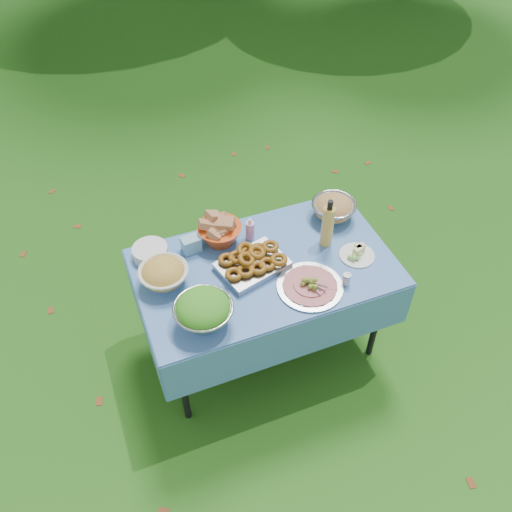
{
  "coord_description": "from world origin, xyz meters",
  "views": [
    {
      "loc": [
        -0.82,
        -1.94,
        3.02
      ],
      "look_at": [
        -0.06,
        0.0,
        0.87
      ],
      "focal_mm": 38.0,
      "sensor_mm": 36.0,
      "label": 1
    }
  ],
  "objects_px": {
    "salad_bowl": "(203,310)",
    "pasta_bowl_steel": "(334,208)",
    "charcuterie_platter": "(310,282)",
    "oil_bottle": "(328,223)",
    "bread_bowl": "(220,230)",
    "picnic_table": "(264,308)",
    "plate_stack": "(150,252)"
  },
  "relations": [
    {
      "from": "salad_bowl",
      "to": "pasta_bowl_steel",
      "type": "bearing_deg",
      "value": 26.49
    },
    {
      "from": "charcuterie_platter",
      "to": "oil_bottle",
      "type": "bearing_deg",
      "value": 50.02
    },
    {
      "from": "bread_bowl",
      "to": "charcuterie_platter",
      "type": "xyz_separation_m",
      "value": [
        0.34,
        -0.53,
        -0.05
      ]
    },
    {
      "from": "pasta_bowl_steel",
      "to": "picnic_table",
      "type": "bearing_deg",
      "value": -156.5
    },
    {
      "from": "salad_bowl",
      "to": "oil_bottle",
      "type": "distance_m",
      "value": 0.9
    },
    {
      "from": "plate_stack",
      "to": "bread_bowl",
      "type": "relative_size",
      "value": 0.78
    },
    {
      "from": "pasta_bowl_steel",
      "to": "charcuterie_platter",
      "type": "height_order",
      "value": "pasta_bowl_steel"
    },
    {
      "from": "pasta_bowl_steel",
      "to": "oil_bottle",
      "type": "bearing_deg",
      "value": -127.01
    },
    {
      "from": "picnic_table",
      "to": "salad_bowl",
      "type": "xyz_separation_m",
      "value": [
        -0.44,
        -0.26,
        0.48
      ]
    },
    {
      "from": "plate_stack",
      "to": "oil_bottle",
      "type": "relative_size",
      "value": 0.63
    },
    {
      "from": "salad_bowl",
      "to": "pasta_bowl_steel",
      "type": "xyz_separation_m",
      "value": [
        0.99,
        0.5,
        -0.03
      ]
    },
    {
      "from": "plate_stack",
      "to": "pasta_bowl_steel",
      "type": "relative_size",
      "value": 0.76
    },
    {
      "from": "picnic_table",
      "to": "salad_bowl",
      "type": "distance_m",
      "value": 0.7
    },
    {
      "from": "salad_bowl",
      "to": "pasta_bowl_steel",
      "type": "height_order",
      "value": "salad_bowl"
    },
    {
      "from": "picnic_table",
      "to": "bread_bowl",
      "type": "xyz_separation_m",
      "value": [
        -0.17,
        0.29,
        0.47
      ]
    },
    {
      "from": "pasta_bowl_steel",
      "to": "charcuterie_platter",
      "type": "bearing_deg",
      "value": -128.78
    },
    {
      "from": "bread_bowl",
      "to": "pasta_bowl_steel",
      "type": "relative_size",
      "value": 0.97
    },
    {
      "from": "charcuterie_platter",
      "to": "oil_bottle",
      "type": "xyz_separation_m",
      "value": [
        0.24,
        0.28,
        0.12
      ]
    },
    {
      "from": "pasta_bowl_steel",
      "to": "charcuterie_platter",
      "type": "distance_m",
      "value": 0.61
    },
    {
      "from": "picnic_table",
      "to": "charcuterie_platter",
      "type": "bearing_deg",
      "value": -54.52
    },
    {
      "from": "picnic_table",
      "to": "plate_stack",
      "type": "distance_m",
      "value": 0.78
    },
    {
      "from": "picnic_table",
      "to": "oil_bottle",
      "type": "relative_size",
      "value": 4.5
    },
    {
      "from": "salad_bowl",
      "to": "bread_bowl",
      "type": "distance_m",
      "value": 0.61
    },
    {
      "from": "charcuterie_platter",
      "to": "bread_bowl",
      "type": "bearing_deg",
      "value": 122.87
    },
    {
      "from": "pasta_bowl_steel",
      "to": "charcuterie_platter",
      "type": "xyz_separation_m",
      "value": [
        -0.38,
        -0.48,
        -0.03
      ]
    },
    {
      "from": "picnic_table",
      "to": "pasta_bowl_steel",
      "type": "xyz_separation_m",
      "value": [
        0.55,
        0.24,
        0.45
      ]
    },
    {
      "from": "picnic_table",
      "to": "pasta_bowl_steel",
      "type": "height_order",
      "value": "pasta_bowl_steel"
    },
    {
      "from": "charcuterie_platter",
      "to": "oil_bottle",
      "type": "distance_m",
      "value": 0.39
    },
    {
      "from": "charcuterie_platter",
      "to": "picnic_table",
      "type": "bearing_deg",
      "value": 125.48
    },
    {
      "from": "bread_bowl",
      "to": "salad_bowl",
      "type": "bearing_deg",
      "value": -116.47
    },
    {
      "from": "bread_bowl",
      "to": "oil_bottle",
      "type": "bearing_deg",
      "value": -23.1
    },
    {
      "from": "plate_stack",
      "to": "oil_bottle",
      "type": "bearing_deg",
      "value": -15.49
    }
  ]
}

